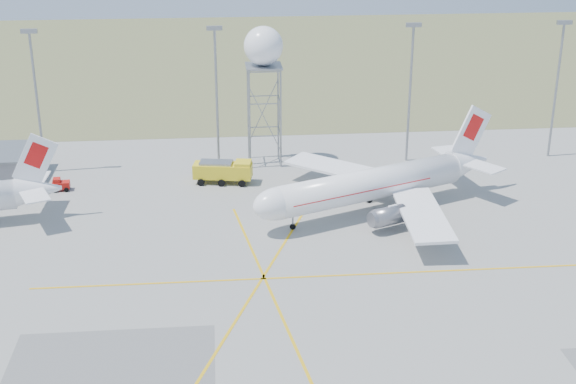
{
  "coord_description": "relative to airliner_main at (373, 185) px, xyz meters",
  "views": [
    {
      "loc": [
        -10.14,
        -45.41,
        39.66
      ],
      "look_at": [
        -2.22,
        40.0,
        5.82
      ],
      "focal_mm": 50.0,
      "sensor_mm": 36.0,
      "label": 1
    }
  ],
  "objects": [
    {
      "name": "grass_strip",
      "position": [
        -9.19,
        93.05,
        -3.66
      ],
      "size": [
        400.0,
        120.0,
        0.03
      ],
      "primitive_type": "cube",
      "color": "#4E5E34",
      "rests_on": "ground"
    },
    {
      "name": "mast_a",
      "position": [
        -44.19,
        19.05,
        8.4
      ],
      "size": [
        2.2,
        0.5,
        20.5
      ],
      "color": "gray",
      "rests_on": "ground"
    },
    {
      "name": "mast_b",
      "position": [
        -19.19,
        19.05,
        8.4
      ],
      "size": [
        2.2,
        0.5,
        20.5
      ],
      "color": "gray",
      "rests_on": "ground"
    },
    {
      "name": "mast_c",
      "position": [
        8.81,
        19.05,
        8.4
      ],
      "size": [
        2.2,
        0.5,
        20.5
      ],
      "color": "gray",
      "rests_on": "ground"
    },
    {
      "name": "mast_d",
      "position": [
        30.81,
        19.05,
        8.4
      ],
      "size": [
        2.2,
        0.5,
        20.5
      ],
      "color": "gray",
      "rests_on": "ground"
    },
    {
      "name": "airliner_main",
      "position": [
        0.0,
        0.0,
        0.0
      ],
      "size": [
        33.73,
        31.51,
        11.99
      ],
      "rotation": [
        0.0,
        0.0,
        3.55
      ],
      "color": "white",
      "rests_on": "ground"
    },
    {
      "name": "radar_tower",
      "position": [
        -12.38,
        20.15,
        7.65
      ],
      "size": [
        5.58,
        5.58,
        20.19
      ],
      "color": "gray",
      "rests_on": "ground"
    },
    {
      "name": "fire_truck",
      "position": [
        -18.48,
        12.07,
        -2.13
      ],
      "size": [
        8.37,
        4.31,
        3.21
      ],
      "rotation": [
        0.0,
        0.0,
        -0.17
      ],
      "color": "yellow",
      "rests_on": "ground"
    },
    {
      "name": "baggage_tug",
      "position": [
        -40.64,
        11.22,
        -3.01
      ],
      "size": [
        2.37,
        1.96,
        1.76
      ],
      "rotation": [
        0.0,
        0.0,
        0.07
      ],
      "color": "red",
      "rests_on": "ground"
    }
  ]
}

